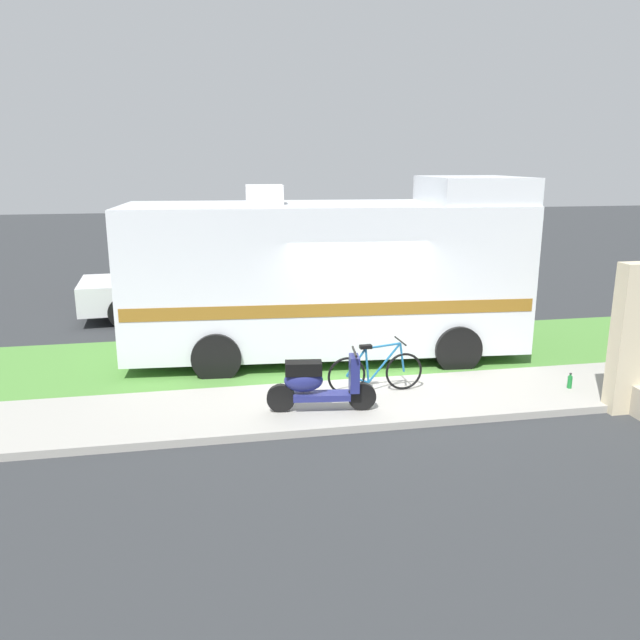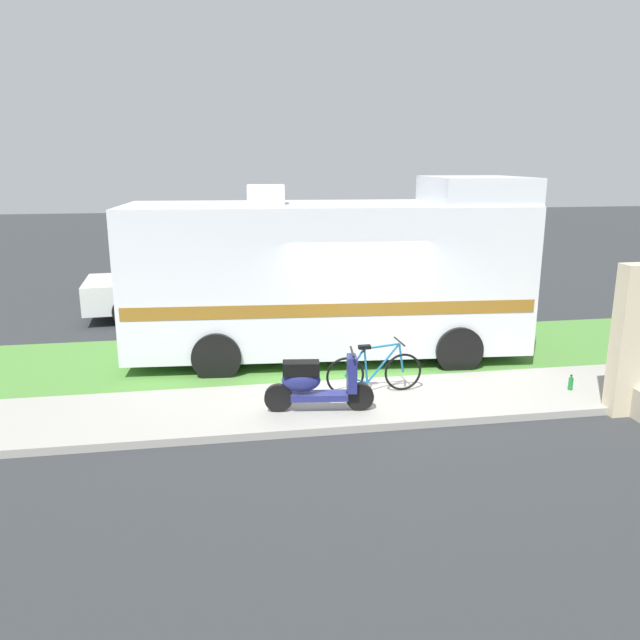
% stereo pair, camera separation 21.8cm
% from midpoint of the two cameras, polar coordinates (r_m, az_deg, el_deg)
% --- Properties ---
extents(ground_plane, '(80.00, 80.00, 0.00)m').
position_cam_midpoint_polar(ground_plane, '(11.48, 4.22, -5.55)').
color(ground_plane, '#2D3033').
extents(sidewalk, '(24.00, 2.00, 0.12)m').
position_cam_midpoint_polar(sidewalk, '(10.38, 5.80, -7.45)').
color(sidewalk, '#9E9B93').
rests_on(sidewalk, ground).
extents(grass_strip, '(24.00, 3.40, 0.08)m').
position_cam_midpoint_polar(grass_strip, '(12.85, 2.64, -3.15)').
color(grass_strip, '#4C8438').
rests_on(grass_strip, ground).
extents(motorhome_rv, '(7.85, 3.04, 3.59)m').
position_cam_midpoint_polar(motorhome_rv, '(12.41, 1.55, 4.17)').
color(motorhome_rv, silver).
rests_on(motorhome_rv, ground).
extents(scooter, '(1.70, 0.54, 0.97)m').
position_cam_midpoint_polar(scooter, '(9.67, 0.18, -5.75)').
color(scooter, black).
rests_on(scooter, ground).
extents(bicycle, '(1.65, 0.52, 0.88)m').
position_cam_midpoint_polar(bicycle, '(10.50, 5.58, -4.69)').
color(bicycle, black).
rests_on(bicycle, ground).
extents(pickup_truck_near, '(5.22, 2.45, 1.79)m').
position_cam_midpoint_polar(pickup_truck_near, '(16.55, -9.47, 3.89)').
color(pickup_truck_near, silver).
rests_on(pickup_truck_near, ground).
extents(pickup_truck_far, '(5.07, 2.31, 1.86)m').
position_cam_midpoint_polar(pickup_truck_far, '(19.90, -6.64, 5.81)').
color(pickup_truck_far, maroon).
rests_on(pickup_truck_far, ground).
extents(bottle_green, '(0.08, 0.08, 0.27)m').
position_cam_midpoint_polar(bottle_green, '(11.51, 22.37, -5.37)').
color(bottle_green, '#19722D').
rests_on(bottle_green, ground).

